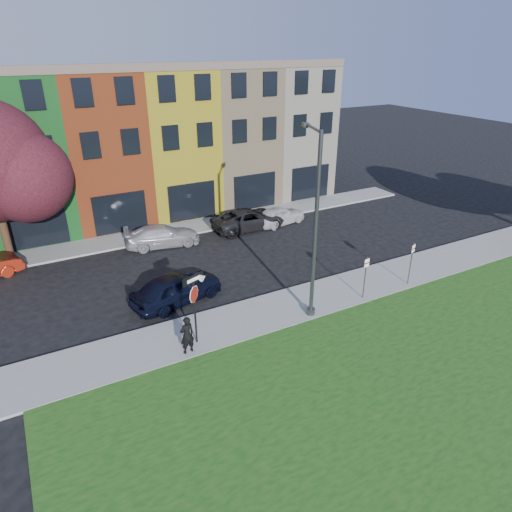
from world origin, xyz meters
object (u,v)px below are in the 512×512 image
stop_sign (194,296)px  sedan_near (177,288)px  street_lamp (314,228)px  man (187,335)px

stop_sign → sedan_near: size_ratio=0.65×
sedan_near → street_lamp: street_lamp is taller
man → street_lamp: street_lamp is taller
stop_sign → street_lamp: street_lamp is taller
sedan_near → street_lamp: size_ratio=0.58×
man → street_lamp: size_ratio=0.20×
man → sedan_near: (1.03, 4.20, -0.17)m
stop_sign → man: (-0.58, -0.47, -1.42)m
stop_sign → man: size_ratio=1.90×
man → street_lamp: 7.01m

